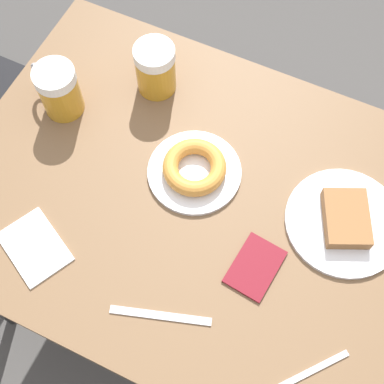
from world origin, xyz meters
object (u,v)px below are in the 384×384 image
at_px(fork, 311,371).
at_px(passport_near_edge, 255,267).
at_px(plate_with_donut, 194,169).
at_px(napkin_folded, 35,247).
at_px(beer_mug_left, 155,68).
at_px(plate_with_cake, 345,221).
at_px(knife, 161,316).
at_px(beer_mug_center, 58,90).

bearing_deg(fork, passport_near_edge, 50.05).
distance_m(plate_with_donut, napkin_folded, 0.38).
bearing_deg(napkin_folded, plate_with_donut, -37.23).
xyz_separation_m(plate_with_donut, beer_mug_left, (0.18, 0.19, 0.05)).
height_order(plate_with_cake, plate_with_donut, plate_with_donut).
bearing_deg(knife, beer_mug_left, 27.42).
bearing_deg(beer_mug_center, napkin_folded, -159.07).
height_order(plate_with_donut, fork, plate_with_donut).
height_order(plate_with_cake, knife, plate_with_cake).
bearing_deg(fork, napkin_folded, 90.98).
relative_size(plate_with_cake, beer_mug_left, 1.93).
xyz_separation_m(beer_mug_left, passport_near_edge, (-0.33, -0.39, -0.06)).
bearing_deg(beer_mug_left, knife, -152.58).
bearing_deg(beer_mug_left, plate_with_donut, -134.38).
bearing_deg(knife, plate_with_cake, -37.68).
bearing_deg(knife, beer_mug_center, 50.96).
relative_size(beer_mug_left, passport_near_edge, 0.97).
relative_size(plate_with_donut, passport_near_edge, 1.57).
bearing_deg(beer_mug_center, plate_with_cake, -90.39).
height_order(plate_with_cake, passport_near_edge, plate_with_cake).
distance_m(napkin_folded, passport_near_edge, 0.47).
bearing_deg(fork, plate_with_cake, 7.08).
bearing_deg(passport_near_edge, plate_with_cake, -37.89).
relative_size(fork, passport_near_edge, 0.99).
distance_m(plate_with_donut, passport_near_edge, 0.25).
xyz_separation_m(beer_mug_center, knife, (-0.35, -0.43, -0.06)).
height_order(plate_with_donut, beer_mug_left, beer_mug_left).
xyz_separation_m(napkin_folded, passport_near_edge, (0.16, -0.44, 0.00)).
xyz_separation_m(beer_mug_center, passport_near_edge, (-0.18, -0.57, -0.06)).
bearing_deg(knife, plate_with_donut, 13.11).
distance_m(fork, knife, 0.31).
distance_m(beer_mug_left, napkin_folded, 0.49).
bearing_deg(fork, plate_with_donut, 52.50).
relative_size(napkin_folded, fork, 1.36).
relative_size(plate_with_donut, fork, 1.58).
relative_size(plate_with_cake, plate_with_donut, 1.20).
xyz_separation_m(napkin_folded, fork, (0.01, -0.61, -0.00)).
xyz_separation_m(fork, knife, (-0.03, 0.31, -0.00)).
relative_size(beer_mug_left, beer_mug_center, 0.94).
bearing_deg(passport_near_edge, fork, -129.95).
xyz_separation_m(plate_with_cake, beer_mug_left, (0.16, 0.53, 0.05)).
xyz_separation_m(plate_with_cake, fork, (-0.32, -0.04, -0.01)).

